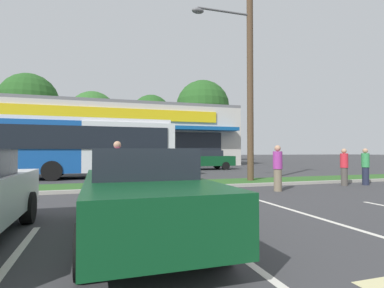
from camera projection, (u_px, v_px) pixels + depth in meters
The scene contains 17 objects.
grass_median at pixel (170, 184), 12.85m from camera, with size 56.00×2.20×0.12m, color #2D5B23.
curb_lip at pixel (178, 188), 11.68m from camera, with size 56.00×0.24×0.12m, color #99968C.
parking_stripe_1 at pixel (234, 252), 4.38m from camera, with size 0.12×4.80×0.01m, color silver.
parking_stripe_2 at pixel (297, 212), 7.32m from camera, with size 0.12×4.80×0.01m, color silver.
storefront_building at pixel (98, 136), 33.87m from camera, with size 28.80×15.15×6.33m.
tree_left at pixel (29, 102), 40.16m from camera, with size 7.63×7.63×11.86m.
tree_mid_left at pixel (93, 115), 40.90m from camera, with size 6.46×6.46×9.63m.
tree_mid at pixel (151, 115), 43.27m from camera, with size 5.64×5.64×9.60m.
tree_mid_right at pixel (203, 107), 47.82m from camera, with size 8.37×8.37×12.76m.
utility_pole at pixel (247, 58), 14.18m from camera, with size 3.03×2.40×11.01m.
city_bus at pixel (72, 146), 16.42m from camera, with size 11.10×2.78×3.25m.
car_0 at pixel (141, 191), 5.17m from camera, with size 1.92×4.73×1.51m.
car_2 at pixel (205, 160), 24.42m from camera, with size 4.59×2.00×1.55m.
pedestrian_near_bench at pixel (278, 168), 11.14m from camera, with size 0.34×0.34×1.69m.
pedestrian_by_pole at pixel (117, 169), 9.49m from camera, with size 0.36×0.36×1.79m.
pedestrian_mid at pixel (365, 167), 13.16m from camera, with size 0.32×0.32×1.60m.
pedestrian_far at pixel (344, 167), 12.93m from camera, with size 0.32×0.32×1.59m.
Camera 1 is at (-3.04, 1.45, 1.47)m, focal length 28.21 mm.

